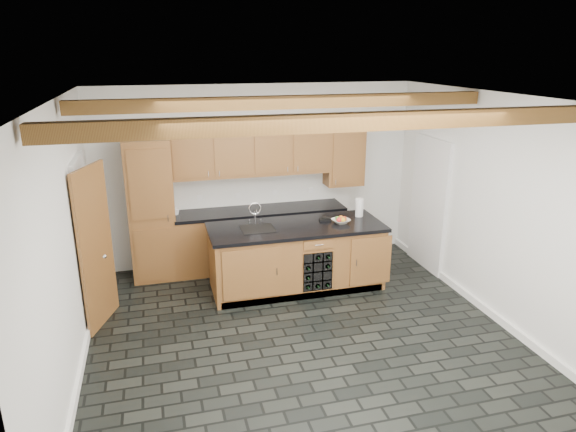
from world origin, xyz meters
name	(u,v)px	position (x,y,z in m)	size (l,w,h in m)	color
ground	(301,334)	(0.00, 0.00, 0.00)	(5.00, 5.00, 0.00)	black
room_shell	(283,202)	(-0.09, 0.53, 1.53)	(5.01, 5.00, 5.00)	white
back_cabinetry	(237,207)	(-0.38, 2.24, 0.98)	(3.65, 0.62, 2.20)	#965E30
island	(297,257)	(0.31, 1.28, 0.46)	(2.48, 0.96, 0.93)	#965E30
faucet	(257,226)	(-0.25, 1.33, 0.96)	(0.45, 0.40, 0.34)	black
kitchen_scale	(325,219)	(0.76, 1.41, 0.95)	(0.17, 0.11, 0.05)	black
fruit_bowl	(341,221)	(0.94, 1.24, 0.96)	(0.25, 0.25, 0.06)	beige
fruit_cluster	(341,219)	(0.94, 1.24, 0.99)	(0.16, 0.17, 0.07)	#C8401A
paper_towel	(359,208)	(1.31, 1.47, 1.07)	(0.12, 0.12, 0.27)	white
mug	(176,212)	(-1.30, 2.25, 0.98)	(0.11, 0.11, 0.10)	white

